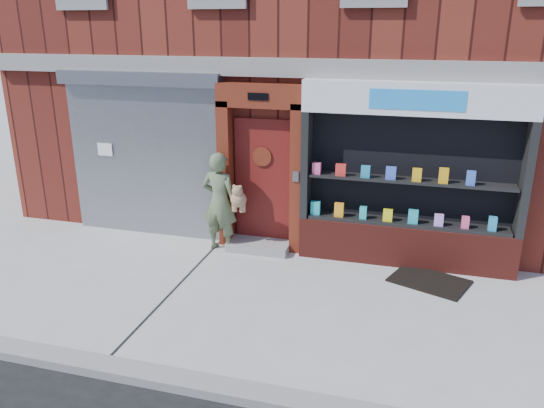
% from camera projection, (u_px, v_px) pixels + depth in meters
% --- Properties ---
extents(ground, '(80.00, 80.00, 0.00)m').
position_uv_depth(ground, '(274.00, 300.00, 7.72)').
color(ground, '#9E9E99').
rests_on(ground, ground).
extents(curb, '(60.00, 0.30, 0.12)m').
position_uv_depth(curb, '(222.00, 389.00, 5.74)').
color(curb, gray).
rests_on(curb, ground).
extents(building, '(12.00, 8.16, 8.00)m').
position_uv_depth(building, '(345.00, 16.00, 11.91)').
color(building, '#4F1812').
rests_on(building, ground).
extents(shutter_bay, '(3.10, 0.30, 3.04)m').
position_uv_depth(shutter_bay, '(144.00, 145.00, 9.69)').
color(shutter_bay, gray).
rests_on(shutter_bay, ground).
extents(red_door_bay, '(1.52, 0.58, 2.90)m').
position_uv_depth(red_door_bay, '(261.00, 168.00, 9.14)').
color(red_door_bay, '#5A1C0F').
rests_on(red_door_bay, ground).
extents(pharmacy_bay, '(3.50, 0.41, 3.00)m').
position_uv_depth(pharmacy_bay, '(409.00, 185.00, 8.49)').
color(pharmacy_bay, maroon).
rests_on(pharmacy_bay, ground).
extents(woman, '(0.85, 0.50, 1.77)m').
position_uv_depth(woman, '(221.00, 202.00, 9.20)').
color(woman, '#566643').
rests_on(woman, ground).
extents(doormat, '(1.33, 1.14, 0.03)m').
position_uv_depth(doormat, '(429.00, 281.00, 8.27)').
color(doormat, black).
rests_on(doormat, ground).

